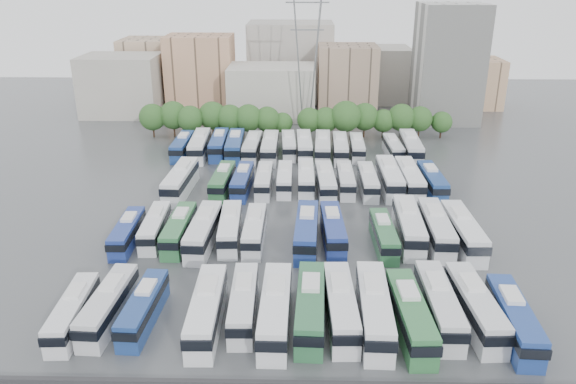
{
  "coord_description": "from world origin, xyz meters",
  "views": [
    {
      "loc": [
        0.72,
        -71.18,
        33.22
      ],
      "look_at": [
        -0.97,
        4.09,
        3.0
      ],
      "focal_mm": 35.0,
      "sensor_mm": 36.0,
      "label": 1
    }
  ],
  "objects_px": {
    "bus_r1_s5": "(254,230)",
    "bus_r2_s10": "(368,181)",
    "bus_r1_s8": "(333,229)",
    "bus_r2_s7": "(306,178)",
    "bus_r1_s7": "(307,230)",
    "bus_r3_s3": "(235,146)",
    "bus_r2_s6": "(285,179)",
    "bus_r2_s11": "(389,177)",
    "bus_r2_s4": "(242,181)",
    "bus_r1_s4": "(230,227)",
    "bus_r1_s11": "(409,225)",
    "bus_r0_s11": "(439,304)",
    "bus_r3_s6": "(289,145)",
    "bus_r0_s5": "(243,303)",
    "bus_r0_s12": "(475,306)",
    "bus_r2_s5": "(264,180)",
    "bus_r0_s4": "(207,309)",
    "bus_r0_s7": "(310,306)",
    "bus_r1_s13": "(463,231)",
    "bus_r2_s13": "(432,181)",
    "bus_r3_s10": "(357,147)",
    "apartment_tower": "(448,64)",
    "bus_r1_s2": "(179,229)",
    "bus_r0_s0": "(73,312)",
    "bus_r3_s8": "(323,147)",
    "bus_r2_s9": "(346,179)",
    "bus_r3_s9": "(340,148)",
    "bus_r0_s6": "(275,309)",
    "bus_r0_s10": "(410,315)",
    "bus_r2_s12": "(409,178)",
    "bus_r1_s0": "(127,232)",
    "bus_r3_s13": "(411,147)",
    "bus_r2_s8": "(326,181)",
    "electricity_pylon": "(307,42)",
    "bus_r0_s13": "(514,318)",
    "bus_r3_s0": "(182,146)",
    "bus_r0_s9": "(374,309)",
    "bus_r1_s1": "(155,227)",
    "bus_r1_s3": "(203,231)",
    "bus_r2_s3": "(223,180)",
    "bus_r0_s2": "(143,308)",
    "bus_r0_s1": "(108,304)",
    "bus_r1_s10": "(384,235)",
    "bus_r3_s7": "(304,146)",
    "bus_r3_s12": "(393,148)"
  },
  "relations": [
    {
      "from": "bus_r2_s9",
      "to": "bus_r3_s9",
      "type": "xyz_separation_m",
      "value": [
        0.2,
        16.47,
        0.16
      ]
    },
    {
      "from": "bus_r0_s2",
      "to": "bus_r2_s12",
      "type": "relative_size",
      "value": 0.83
    },
    {
      "from": "bus_r2_s3",
      "to": "bus_r1_s11",
      "type": "bearing_deg",
      "value": -29.56
    },
    {
      "from": "electricity_pylon",
      "to": "bus_r2_s7",
      "type": "distance_m",
      "value": 40.45
    },
    {
      "from": "bus_r1_s2",
      "to": "bus_r0_s0",
      "type": "bearing_deg",
      "value": -108.57
    },
    {
      "from": "bus_r0_s6",
      "to": "bus_r0_s13",
      "type": "height_order",
      "value": "bus_r0_s6"
    },
    {
      "from": "bus_r0_s10",
      "to": "bus_r2_s13",
      "type": "xyz_separation_m",
      "value": [
        10.07,
        37.12,
        -0.09
      ]
    },
    {
      "from": "bus_r0_s4",
      "to": "bus_r0_s6",
      "type": "xyz_separation_m",
      "value": [
        6.75,
        0.09,
        0.06
      ]
    },
    {
      "from": "bus_r0_s4",
      "to": "bus_r3_s12",
      "type": "xyz_separation_m",
      "value": [
        26.53,
        54.49,
        -0.25
      ]
    },
    {
      "from": "bus_r3_s7",
      "to": "bus_r1_s10",
      "type": "bearing_deg",
      "value": -76.67
    },
    {
      "from": "bus_r1_s4",
      "to": "bus_r1_s11",
      "type": "distance_m",
      "value": 23.22
    },
    {
      "from": "bus_r3_s8",
      "to": "bus_r1_s11",
      "type": "bearing_deg",
      "value": -71.58
    },
    {
      "from": "bus_r2_s4",
      "to": "bus_r2_s5",
      "type": "relative_size",
      "value": 1.04
    },
    {
      "from": "bus_r0_s6",
      "to": "bus_r0_s10",
      "type": "xyz_separation_m",
      "value": [
        13.11,
        -0.53,
        -0.07
      ]
    },
    {
      "from": "bus_r3_s8",
      "to": "bus_r3_s13",
      "type": "bearing_deg",
      "value": 2.18
    },
    {
      "from": "bus_r2_s11",
      "to": "bus_r2_s4",
      "type": "bearing_deg",
      "value": -177.29
    },
    {
      "from": "bus_r0_s13",
      "to": "bus_r3_s0",
      "type": "bearing_deg",
      "value": 130.74
    },
    {
      "from": "bus_r3_s13",
      "to": "bus_r0_s7",
      "type": "bearing_deg",
      "value": -107.93
    },
    {
      "from": "bus_r1_s1",
      "to": "bus_r1_s5",
      "type": "height_order",
      "value": "bus_r1_s5"
    },
    {
      "from": "bus_r2_s10",
      "to": "bus_r1_s11",
      "type": "bearing_deg",
      "value": -78.65
    },
    {
      "from": "bus_r0_s4",
      "to": "bus_r1_s13",
      "type": "distance_m",
      "value": 34.97
    },
    {
      "from": "bus_r0_s2",
      "to": "bus_r1_s5",
      "type": "distance_m",
      "value": 20.37
    },
    {
      "from": "bus_r0_s5",
      "to": "bus_r0_s12",
      "type": "bearing_deg",
      "value": -2.32
    },
    {
      "from": "bus_r2_s7",
      "to": "electricity_pylon",
      "type": "bearing_deg",
      "value": 89.27
    },
    {
      "from": "bus_r2_s5",
      "to": "bus_r2_s6",
      "type": "bearing_deg",
      "value": 13.37
    },
    {
      "from": "bus_r0_s7",
      "to": "bus_r0_s9",
      "type": "distance_m",
      "value": 6.29
    },
    {
      "from": "bus_r0_s6",
      "to": "bus_r1_s10",
      "type": "distance_m",
      "value": 21.77
    },
    {
      "from": "bus_r1_s4",
      "to": "bus_r1_s0",
      "type": "bearing_deg",
      "value": -176.97
    },
    {
      "from": "apartment_tower",
      "to": "bus_r1_s4",
      "type": "distance_m",
      "value": 77.09
    },
    {
      "from": "bus_r1_s8",
      "to": "bus_r2_s6",
      "type": "bearing_deg",
      "value": 107.44
    },
    {
      "from": "bus_r2_s3",
      "to": "bus_r2_s9",
      "type": "bearing_deg",
      "value": 5.66
    },
    {
      "from": "bus_r0_s0",
      "to": "bus_r0_s11",
      "type": "bearing_deg",
      "value": 0.08
    },
    {
      "from": "bus_r0_s7",
      "to": "apartment_tower",
      "type": "bearing_deg",
      "value": 70.87
    },
    {
      "from": "bus_r2_s9",
      "to": "bus_r2_s8",
      "type": "bearing_deg",
      "value": -158.68
    },
    {
      "from": "bus_r0_s11",
      "to": "bus_r3_s6",
      "type": "distance_m",
      "value": 56.58
    },
    {
      "from": "bus_r0_s1",
      "to": "bus_r1_s2",
      "type": "height_order",
      "value": "bus_r0_s1"
    },
    {
      "from": "bus_r2_s13",
      "to": "bus_r3_s13",
      "type": "height_order",
      "value": "bus_r3_s13"
    },
    {
      "from": "bus_r1_s8",
      "to": "bus_r2_s7",
      "type": "height_order",
      "value": "bus_r1_s8"
    },
    {
      "from": "bus_r0_s13",
      "to": "bus_r2_s12",
      "type": "height_order",
      "value": "bus_r2_s12"
    },
    {
      "from": "apartment_tower",
      "to": "bus_r3_s6",
      "type": "height_order",
      "value": "apartment_tower"
    },
    {
      "from": "bus_r2_s13",
      "to": "bus_r3_s10",
      "type": "relative_size",
      "value": 1.08
    },
    {
      "from": "bus_r2_s5",
      "to": "bus_r2_s8",
      "type": "relative_size",
      "value": 0.91
    },
    {
      "from": "bus_r1_s7",
      "to": "bus_r3_s3",
      "type": "relative_size",
      "value": 0.97
    },
    {
      "from": "bus_r2_s4",
      "to": "bus_r1_s5",
      "type": "bearing_deg",
      "value": -77.26
    },
    {
      "from": "bus_r2_s12",
      "to": "bus_r1_s0",
      "type": "bearing_deg",
      "value": -153.98
    },
    {
      "from": "bus_r0_s4",
      "to": "bus_r0_s7",
      "type": "height_order",
      "value": "bus_r0_s7"
    },
    {
      "from": "bus_r1_s5",
      "to": "bus_r2_s10",
      "type": "bearing_deg",
      "value": 47.89
    },
    {
      "from": "bus_r0_s13",
      "to": "bus_r1_s7",
      "type": "relative_size",
      "value": 0.94
    },
    {
      "from": "electricity_pylon",
      "to": "bus_r1_s3",
      "type": "relative_size",
      "value": 2.65
    },
    {
      "from": "bus_r0_s12",
      "to": "bus_r2_s4",
      "type": "height_order",
      "value": "bus_r0_s12"
    }
  ]
}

